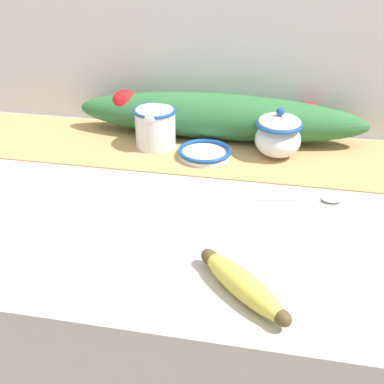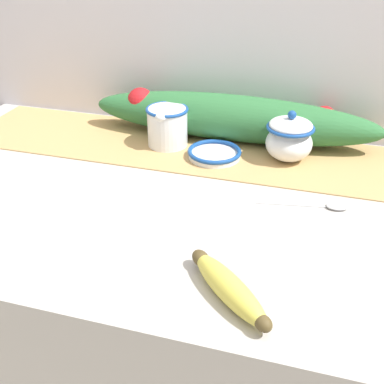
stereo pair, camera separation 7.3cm
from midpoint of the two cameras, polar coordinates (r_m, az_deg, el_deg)
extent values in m
cube|color=#B7B2AD|center=(1.27, -1.26, -18.03)|extent=(1.45, 0.75, 0.88)
cube|color=silver|center=(1.25, 2.37, 21.40)|extent=(2.25, 0.04, 2.40)
cube|color=tan|center=(1.18, 0.79, 4.86)|extent=(1.33, 0.28, 0.00)
cylinder|color=white|center=(1.20, -6.12, 7.54)|extent=(0.10, 0.10, 0.10)
torus|color=#194793|center=(1.18, -6.24, 9.55)|extent=(0.10, 0.10, 0.01)
torus|color=white|center=(1.25, -5.36, 8.92)|extent=(0.05, 0.01, 0.05)
ellipsoid|color=white|center=(1.14, -6.88, 8.61)|extent=(0.03, 0.02, 0.02)
ellipsoid|color=white|center=(1.15, 8.34, 6.11)|extent=(0.11, 0.11, 0.08)
torus|color=#194793|center=(1.14, 8.49, 7.91)|extent=(0.11, 0.11, 0.01)
ellipsoid|color=white|center=(1.13, 8.51, 8.21)|extent=(0.10, 0.10, 0.03)
sphere|color=#194793|center=(1.13, 8.61, 9.36)|extent=(0.02, 0.02, 0.02)
cylinder|color=white|center=(1.15, -0.32, 4.42)|extent=(0.12, 0.12, 0.01)
torus|color=#194793|center=(1.15, -0.32, 4.87)|extent=(0.13, 0.13, 0.01)
ellipsoid|color=#DBCC4C|center=(0.74, 3.27, -11.07)|extent=(0.16, 0.15, 0.04)
ellipsoid|color=brown|center=(0.79, -0.50, -7.86)|extent=(0.04, 0.04, 0.03)
ellipsoid|color=brown|center=(0.70, 7.65, -14.67)|extent=(0.04, 0.04, 0.02)
cube|color=silver|center=(0.99, 9.14, -1.00)|extent=(0.14, 0.03, 0.00)
ellipsoid|color=silver|center=(1.01, 14.29, -0.86)|extent=(0.05, 0.04, 0.01)
ellipsoid|color=#2D6B38|center=(1.23, 1.48, 8.90)|extent=(0.74, 0.13, 0.11)
sphere|color=red|center=(1.28, -9.56, 10.33)|extent=(0.07, 0.07, 0.07)
sphere|color=red|center=(1.25, -2.29, 10.14)|extent=(0.05, 0.05, 0.05)
sphere|color=red|center=(1.24, 5.51, 9.47)|extent=(0.06, 0.06, 0.06)
sphere|color=red|center=(1.23, 12.07, 9.07)|extent=(0.06, 0.06, 0.06)
camera|label=1|loc=(0.04, -92.30, -1.35)|focal=45.00mm
camera|label=2|loc=(0.04, 87.70, 1.35)|focal=45.00mm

